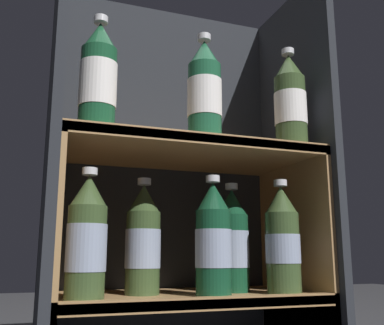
% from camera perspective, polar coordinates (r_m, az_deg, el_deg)
% --- Properties ---
extents(fridge_back_wall, '(0.62, 0.02, 0.97)m').
position_cam_1_polar(fridge_back_wall, '(1.21, -3.43, -2.00)').
color(fridge_back_wall, '#23262B').
rests_on(fridge_back_wall, ground_plane).
extents(fridge_side_left, '(0.02, 0.35, 0.97)m').
position_cam_1_polar(fridge_side_left, '(1.00, -17.51, 0.60)').
color(fridge_side_left, '#23262B').
rests_on(fridge_side_left, ground_plane).
extents(fridge_side_right, '(0.02, 0.35, 0.97)m').
position_cam_1_polar(fridge_side_right, '(1.18, 13.12, -1.50)').
color(fridge_side_right, '#23262B').
rests_on(fridge_side_right, ground_plane).
extents(shelf_lower, '(0.58, 0.31, 0.20)m').
position_cam_1_polar(shelf_lower, '(1.03, -0.73, -18.30)').
color(shelf_lower, '#9E7547').
rests_on(shelf_lower, ground_plane).
extents(shelf_upper, '(0.58, 0.31, 0.53)m').
position_cam_1_polar(shelf_upper, '(1.03, -0.76, -6.17)').
color(shelf_upper, '#9E7547').
rests_on(shelf_upper, ground_plane).
extents(bottle_upper_front_0, '(0.08, 0.08, 0.25)m').
position_cam_1_polar(bottle_upper_front_0, '(0.95, -11.82, 10.35)').
color(bottle_upper_front_0, '#194C2D').
rests_on(bottle_upper_front_0, shelf_upper).
extents(bottle_upper_front_1, '(0.08, 0.08, 0.25)m').
position_cam_1_polar(bottle_upper_front_1, '(1.00, 1.60, 8.88)').
color(bottle_upper_front_1, '#1E5638').
rests_on(bottle_upper_front_1, shelf_upper).
extents(bottle_upper_front_2, '(0.08, 0.08, 0.25)m').
position_cam_1_polar(bottle_upper_front_2, '(1.10, 12.36, 7.35)').
color(bottle_upper_front_2, '#384C28').
rests_on(bottle_upper_front_2, shelf_upper).
extents(bottle_lower_front_0, '(0.08, 0.08, 0.25)m').
position_cam_1_polar(bottle_lower_front_0, '(0.88, -13.23, -9.54)').
color(bottle_lower_front_0, '#384C28').
rests_on(bottle_lower_front_0, shelf_lower).
extents(bottle_lower_front_1, '(0.08, 0.08, 0.25)m').
position_cam_1_polar(bottle_lower_front_1, '(0.95, 2.73, -9.93)').
color(bottle_lower_front_1, '#144228').
rests_on(bottle_lower_front_1, shelf_lower).
extents(bottle_lower_front_2, '(0.08, 0.08, 0.25)m').
position_cam_1_polar(bottle_lower_front_2, '(1.02, 11.43, -9.80)').
color(bottle_lower_front_2, '#384C28').
rests_on(bottle_lower_front_2, shelf_lower).
extents(bottle_lower_back_0, '(0.08, 0.08, 0.25)m').
position_cam_1_polar(bottle_lower_back_0, '(0.99, -6.24, -9.96)').
color(bottle_lower_back_0, '#384C28').
rests_on(bottle_lower_back_0, shelf_lower).
extents(bottle_lower_back_1, '(0.08, 0.08, 0.25)m').
position_cam_1_polar(bottle_lower_back_1, '(1.06, 5.16, -10.10)').
color(bottle_lower_back_1, '#144228').
rests_on(bottle_lower_back_1, shelf_lower).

